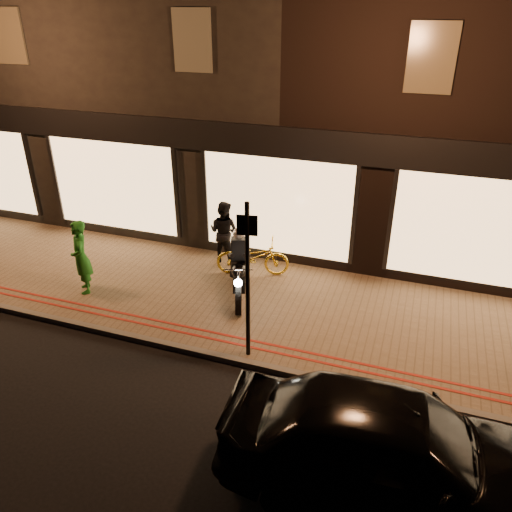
% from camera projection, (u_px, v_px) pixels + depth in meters
% --- Properties ---
extents(ground, '(90.00, 90.00, 0.00)m').
position_uv_depth(ground, '(213.00, 360.00, 9.28)').
color(ground, black).
rests_on(ground, ground).
extents(sidewalk, '(50.00, 4.00, 0.12)m').
position_uv_depth(sidewalk, '(250.00, 303.00, 10.94)').
color(sidewalk, brown).
rests_on(sidewalk, ground).
extents(kerb_stone, '(50.00, 0.14, 0.12)m').
position_uv_depth(kerb_stone, '(214.00, 356.00, 9.30)').
color(kerb_stone, '#59544C').
rests_on(kerb_stone, ground).
extents(red_kerb_lines, '(50.00, 0.26, 0.01)m').
position_uv_depth(red_kerb_lines, '(224.00, 338.00, 9.69)').
color(red_kerb_lines, maroon).
rests_on(red_kerb_lines, sidewalk).
extents(building_row, '(48.00, 10.11, 8.50)m').
position_uv_depth(building_row, '(328.00, 66.00, 14.91)').
color(building_row, black).
rests_on(building_row, ground).
extents(motorcycle, '(0.83, 1.87, 1.59)m').
position_uv_depth(motorcycle, '(239.00, 271.00, 10.82)').
color(motorcycle, black).
rests_on(motorcycle, sidewalk).
extents(sign_post, '(0.35, 0.09, 3.00)m').
position_uv_depth(sign_post, '(248.00, 275.00, 8.50)').
color(sign_post, black).
rests_on(sign_post, sidewalk).
extents(bicycle_gold, '(1.82, 1.04, 0.90)m').
position_uv_depth(bicycle_gold, '(253.00, 257.00, 11.78)').
color(bicycle_gold, yellow).
rests_on(bicycle_gold, sidewalk).
extents(person_green, '(0.70, 0.73, 1.69)m').
position_uv_depth(person_green, '(81.00, 257.00, 10.92)').
color(person_green, '#1C6A1C').
rests_on(person_green, sidewalk).
extents(person_dark, '(0.83, 0.69, 1.57)m').
position_uv_depth(person_dark, '(224.00, 232.00, 12.26)').
color(person_dark, black).
rests_on(person_dark, sidewalk).
extents(parked_car, '(4.66, 2.12, 1.55)m').
position_uv_depth(parked_car, '(392.00, 447.00, 6.50)').
color(parked_car, black).
rests_on(parked_car, ground).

